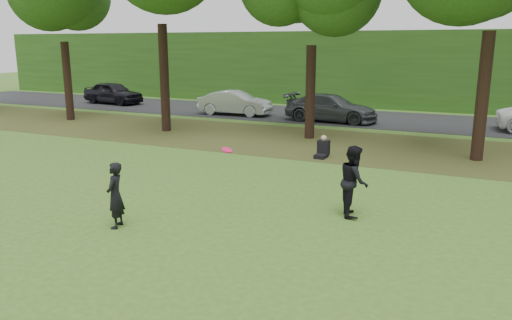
{
  "coord_description": "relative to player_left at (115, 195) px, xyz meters",
  "views": [
    {
      "loc": [
        4.1,
        -7.31,
        4.18
      ],
      "look_at": [
        -1.05,
        3.87,
        1.3
      ],
      "focal_mm": 35.0,
      "sensor_mm": 36.0,
      "label": 1
    }
  ],
  "objects": [
    {
      "name": "parked_cars",
      "position": [
        0.62,
        18.53,
        -0.04
      ],
      "size": [
        41.24,
        3.74,
        1.54
      ],
      "color": "black",
      "rests_on": "street"
    },
    {
      "name": "player_right",
      "position": [
        4.79,
        3.13,
        0.11
      ],
      "size": [
        0.92,
        1.04,
        1.77
      ],
      "primitive_type": "imported",
      "rotation": [
        0.0,
        0.0,
        1.91
      ],
      "color": "black",
      "rests_on": "ground"
    },
    {
      "name": "far_hedge",
      "position": [
        3.44,
        25.69,
        1.72
      ],
      "size": [
        70.0,
        3.0,
        5.0
      ],
      "primitive_type": "cube",
      "color": "#254E16",
      "rests_on": "ground"
    },
    {
      "name": "seated_person",
      "position": [
        2.16,
        9.08,
        -0.46
      ],
      "size": [
        0.43,
        0.74,
        0.83
      ],
      "rotation": [
        0.0,
        0.0,
        -0.02
      ],
      "color": "black",
      "rests_on": "ground"
    },
    {
      "name": "street",
      "position": [
        3.44,
        19.69,
        -0.77
      ],
      "size": [
        70.0,
        7.0,
        0.02
      ],
      "primitive_type": "cube",
      "color": "black",
      "rests_on": "ground"
    },
    {
      "name": "frisbee",
      "position": [
        2.01,
        1.73,
        0.91
      ],
      "size": [
        0.28,
        0.29,
        0.13
      ],
      "color": "#DF1256",
      "rests_on": "ground"
    },
    {
      "name": "leaf_litter",
      "position": [
        3.44,
        11.69,
        -0.77
      ],
      "size": [
        60.0,
        7.0,
        0.01
      ],
      "primitive_type": "cube",
      "color": "#423217",
      "rests_on": "ground"
    },
    {
      "name": "ground",
      "position": [
        3.44,
        -1.31,
        -0.78
      ],
      "size": [
        120.0,
        120.0,
        0.0
      ],
      "primitive_type": "plane",
      "color": "#3A591C",
      "rests_on": "ground"
    },
    {
      "name": "player_left",
      "position": [
        0.0,
        0.0,
        0.0
      ],
      "size": [
        0.53,
        0.65,
        1.55
      ],
      "primitive_type": "imported",
      "rotation": [
        0.0,
        0.0,
        -1.25
      ],
      "color": "black",
      "rests_on": "ground"
    }
  ]
}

